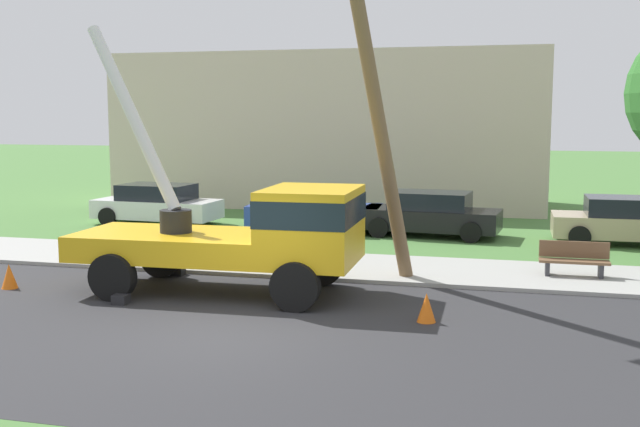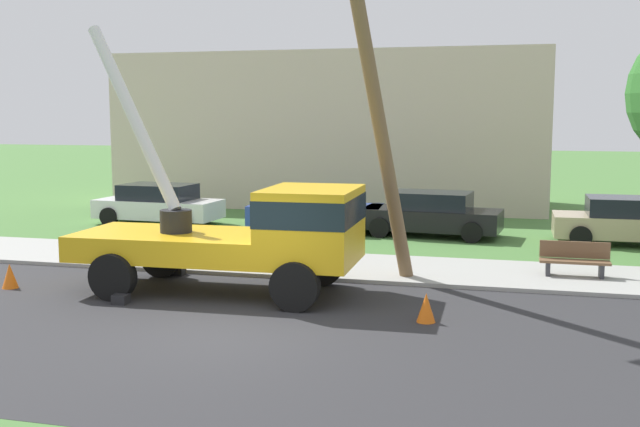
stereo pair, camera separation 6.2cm
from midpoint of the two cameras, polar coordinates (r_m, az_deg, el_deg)
ground_plane at (r=25.34m, az=3.10°, el=-1.42°), size 120.00×120.00×0.00m
road_asphalt at (r=14.03m, az=-6.69°, el=-8.76°), size 80.00×8.91×0.01m
sidewalk_strip at (r=19.65m, az=-0.30°, el=-3.86°), size 80.00×3.27×0.10m
utility_truck at (r=16.58m, az=-5.10°, el=-1.25°), size 6.82×3.21×5.98m
leaning_utility_pole at (r=17.17m, az=3.81°, el=9.50°), size 2.06×2.46×8.81m
traffic_cone_ahead at (r=14.65m, az=7.81°, el=-6.96°), size 0.36×0.36×0.56m
traffic_cone_behind at (r=18.62m, az=-22.21°, el=-4.34°), size 0.36×0.36×0.56m
parked_sedan_white at (r=27.76m, az=-12.09°, el=0.68°), size 4.49×2.17×1.42m
parked_sedan_blue at (r=25.57m, az=-0.46°, el=0.28°), size 4.51×2.21×1.42m
parked_sedan_black at (r=24.77m, az=8.11°, el=-0.03°), size 4.55×2.29×1.42m
parked_sedan_tan at (r=24.69m, az=21.92°, el=-0.52°), size 4.41×2.04×1.42m
park_bench at (r=19.07m, az=18.29°, el=-3.33°), size 1.60×0.45×0.90m
lowrise_building_backdrop at (r=33.31m, az=0.80°, el=6.24°), size 18.00×6.00×6.40m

